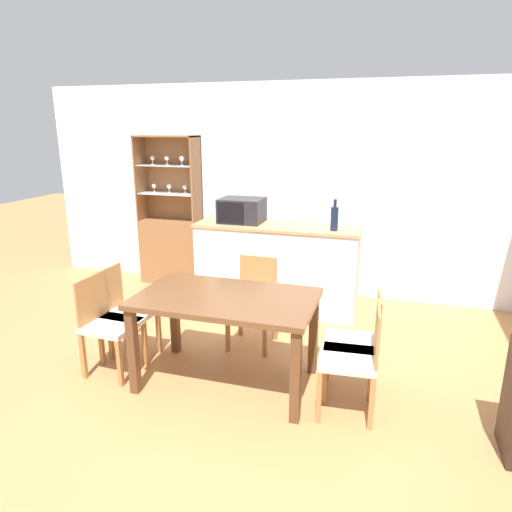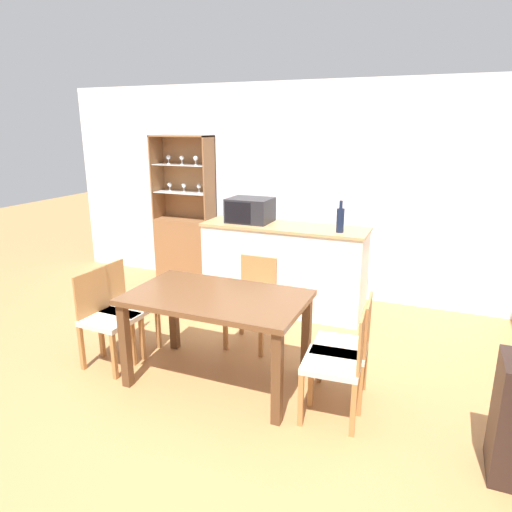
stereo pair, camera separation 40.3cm
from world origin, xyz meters
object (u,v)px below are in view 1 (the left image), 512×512
(dining_table, at_px, (226,308))
(dining_chair_side_left_near, at_px, (108,324))
(dining_chair_side_right_near, at_px, (354,359))
(dining_chair_side_left_far, at_px, (125,313))
(dining_chair_side_right_far, at_px, (357,343))
(wine_bottle, at_px, (334,218))
(dining_chair_head_far, at_px, (253,301))
(display_cabinet, at_px, (172,240))
(microwave, at_px, (242,210))

(dining_table, relative_size, dining_chair_side_left_near, 1.68)
(dining_chair_side_left_near, height_order, dining_chair_side_right_near, same)
(dining_chair_side_right_near, bearing_deg, dining_chair_side_left_far, 79.09)
(dining_table, xyz_separation_m, dining_chair_side_right_far, (1.02, 0.13, -0.22))
(dining_chair_side_left_near, height_order, wine_bottle, wine_bottle)
(dining_chair_head_far, xyz_separation_m, dining_chair_side_left_far, (-1.02, -0.60, 0.00))
(display_cabinet, relative_size, dining_chair_side_left_far, 2.29)
(display_cabinet, distance_m, microwave, 1.36)
(display_cabinet, height_order, dining_chair_side_left_far, display_cabinet)
(display_cabinet, bearing_deg, dining_chair_side_left_near, -76.04)
(dining_table, height_order, dining_chair_side_left_near, dining_chair_side_left_near)
(dining_chair_side_left_near, distance_m, dining_chair_side_right_near, 2.03)
(dining_chair_side_left_near, bearing_deg, dining_chair_head_far, 133.06)
(dining_chair_side_left_near, xyz_separation_m, dining_chair_side_right_near, (2.03, 0.00, 0.00))
(dining_chair_side_left_far, xyz_separation_m, wine_bottle, (1.64, 1.44, 0.68))
(microwave, bearing_deg, dining_chair_side_right_near, -51.40)
(microwave, distance_m, wine_bottle, 1.07)
(display_cabinet, height_order, wine_bottle, display_cabinet)
(wine_bottle, bearing_deg, dining_chair_side_right_near, -76.97)
(dining_chair_head_far, distance_m, microwave, 1.27)
(dining_chair_side_right_near, bearing_deg, microwave, 34.68)
(dining_chair_side_right_far, bearing_deg, dining_chair_side_right_near, 175.73)
(dining_chair_head_far, bearing_deg, dining_chair_side_left_near, 40.52)
(dining_chair_side_right_far, xyz_separation_m, dining_chair_side_left_near, (-2.03, -0.25, 0.00))
(dining_chair_side_left_near, distance_m, wine_bottle, 2.45)
(dining_chair_side_left_near, relative_size, microwave, 1.74)
(dining_chair_side_left_near, bearing_deg, dining_chair_side_right_near, 93.14)
(dining_chair_side_right_far, distance_m, wine_bottle, 1.64)
(dining_chair_side_right_near, bearing_deg, wine_bottle, 9.11)
(display_cabinet, xyz_separation_m, dining_chair_head_far, (1.59, -1.44, -0.14))
(microwave, relative_size, wine_bottle, 1.47)
(dining_chair_side_left_near, xyz_separation_m, microwave, (0.58, 1.82, 0.69))
(dining_table, bearing_deg, microwave, 104.42)
(microwave, bearing_deg, display_cabinet, 157.62)
(dining_chair_side_right_far, xyz_separation_m, microwave, (-1.45, 1.57, 0.69))
(dining_chair_side_right_far, distance_m, dining_chair_side_right_near, 0.25)
(display_cabinet, distance_m, dining_chair_side_left_near, 2.37)
(dining_chair_side_left_far, distance_m, wine_bottle, 2.29)
(dining_chair_head_far, xyz_separation_m, microwave, (-0.44, 0.97, 0.69))
(display_cabinet, height_order, dining_chair_head_far, display_cabinet)
(dining_chair_head_far, distance_m, wine_bottle, 1.25)
(dining_table, height_order, dining_chair_side_right_far, dining_chair_side_right_far)
(display_cabinet, distance_m, dining_chair_side_left_far, 2.13)
(dining_chair_side_left_far, relative_size, dining_chair_side_right_near, 1.00)
(display_cabinet, height_order, dining_chair_side_right_near, display_cabinet)
(dining_chair_side_right_far, relative_size, dining_chair_side_right_near, 1.00)
(dining_chair_side_right_far, distance_m, dining_chair_side_left_far, 2.03)
(microwave, bearing_deg, wine_bottle, -7.20)
(dining_chair_side_left_far, distance_m, microwave, 1.81)
(dining_chair_side_left_far, bearing_deg, microwave, 162.48)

